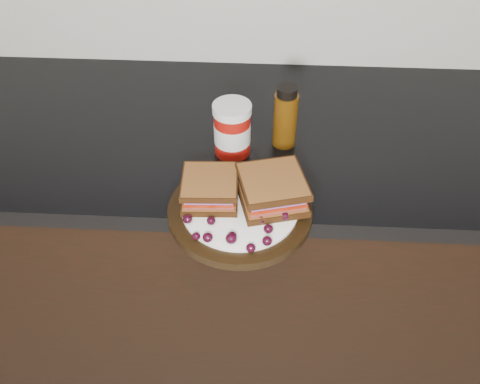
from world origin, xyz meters
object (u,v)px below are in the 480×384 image
object	(u,v)px
oil_bottle	(285,116)
plate	(240,211)
sandwich_left	(210,189)
condiment_jar	(232,129)

from	to	relation	value
oil_bottle	plate	bearing A→B (deg)	-110.44
sandwich_left	plate	bearing A→B (deg)	-19.93
sandwich_left	oil_bottle	size ratio (longest dim) A/B	0.73
plate	condiment_jar	xyz separation A→B (m)	(-0.03, 0.19, 0.05)
plate	sandwich_left	size ratio (longest dim) A/B	2.62
sandwich_left	oil_bottle	xyz separation A→B (m)	(0.14, 0.21, 0.02)
condiment_jar	oil_bottle	size ratio (longest dim) A/B	0.84
plate	condiment_jar	world-z (taller)	condiment_jar
plate	oil_bottle	world-z (taller)	oil_bottle
plate	sandwich_left	world-z (taller)	sandwich_left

